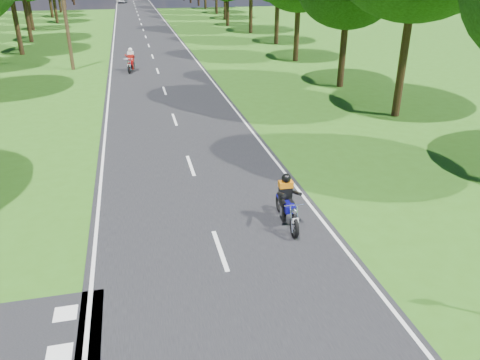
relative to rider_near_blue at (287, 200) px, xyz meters
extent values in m
plane|color=#2B5814|center=(-2.19, -2.97, -0.79)|extent=(160.00, 160.00, 0.00)
cube|color=black|center=(-2.19, 47.03, -0.78)|extent=(7.00, 140.00, 0.02)
cube|color=silver|center=(-2.19, -0.97, -0.76)|extent=(0.12, 2.00, 0.01)
cube|color=silver|center=(-2.19, 5.03, -0.76)|extent=(0.12, 2.00, 0.01)
cube|color=silver|center=(-2.19, 11.03, -0.76)|extent=(0.12, 2.00, 0.01)
cube|color=silver|center=(-2.19, 17.03, -0.76)|extent=(0.12, 2.00, 0.01)
cube|color=silver|center=(-2.19, 23.03, -0.76)|extent=(0.12, 2.00, 0.01)
cube|color=silver|center=(-2.19, 29.03, -0.76)|extent=(0.12, 2.00, 0.01)
cube|color=silver|center=(-2.19, 35.03, -0.76)|extent=(0.12, 2.00, 0.01)
cube|color=silver|center=(-2.19, 41.03, -0.76)|extent=(0.12, 2.00, 0.01)
cube|color=silver|center=(-2.19, 47.03, -0.76)|extent=(0.12, 2.00, 0.01)
cube|color=silver|center=(-2.19, 53.03, -0.76)|extent=(0.12, 2.00, 0.01)
cube|color=silver|center=(-2.19, 59.03, -0.76)|extent=(0.12, 2.00, 0.01)
cube|color=silver|center=(-2.19, 65.03, -0.76)|extent=(0.12, 2.00, 0.01)
cube|color=silver|center=(-2.19, 71.03, -0.76)|extent=(0.12, 2.00, 0.01)
cube|color=silver|center=(-2.19, 77.03, -0.76)|extent=(0.12, 2.00, 0.01)
cube|color=silver|center=(-2.19, 83.03, -0.76)|extent=(0.12, 2.00, 0.01)
cube|color=silver|center=(-2.19, 89.03, -0.76)|extent=(0.12, 2.00, 0.01)
cube|color=silver|center=(-2.19, 95.03, -0.76)|extent=(0.12, 2.00, 0.01)
cube|color=silver|center=(-2.19, 101.03, -0.76)|extent=(0.12, 2.00, 0.01)
cube|color=silver|center=(-5.49, 47.03, -0.76)|extent=(0.10, 140.00, 0.01)
cube|color=silver|center=(1.11, 47.03, -0.76)|extent=(0.10, 140.00, 0.01)
cube|color=silver|center=(-5.99, -3.87, -0.76)|extent=(0.50, 0.50, 0.01)
cube|color=silver|center=(-5.99, -2.67, -0.76)|extent=(0.50, 0.50, 0.01)
cylinder|color=black|center=(-13.01, 32.63, 1.37)|extent=(0.40, 0.40, 4.32)
cylinder|color=black|center=(-13.44, 40.13, 1.42)|extent=(0.40, 0.40, 4.40)
cylinder|color=black|center=(-14.80, 49.81, 0.81)|extent=(0.40, 0.40, 3.20)
cylinder|color=black|center=(-12.94, 57.19, 0.82)|extent=(0.40, 0.40, 3.22)
cylinder|color=black|center=(-14.48, 64.95, 1.02)|extent=(0.40, 0.40, 3.61)
cylinder|color=black|center=(-14.13, 72.77, 0.55)|extent=(0.40, 0.40, 2.67)
cylinder|color=black|center=(8.88, 9.23, 1.49)|extent=(0.40, 0.40, 4.56)
cylinder|color=black|center=(8.74, 15.72, 0.96)|extent=(0.40, 0.40, 3.49)
cylinder|color=black|center=(8.88, 24.61, 1.06)|extent=(0.40, 0.40, 3.69)
cylinder|color=black|center=(9.98, 33.45, 1.09)|extent=(0.40, 0.40, 3.74)
cylinder|color=black|center=(9.53, 41.75, 1.54)|extent=(0.40, 0.40, 4.64)
cylinder|color=black|center=(8.36, 48.95, 0.67)|extent=(0.40, 0.40, 2.91)
cylinder|color=black|center=(9.58, 56.43, 1.15)|extent=(0.40, 0.40, 3.88)
cylinder|color=black|center=(9.91, 64.90, 1.30)|extent=(0.40, 0.40, 4.18)
cylinder|color=#382616|center=(-8.19, 25.03, 3.21)|extent=(0.26, 0.26, 8.00)
camera|label=1|loc=(-4.07, -11.45, 6.23)|focal=35.00mm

